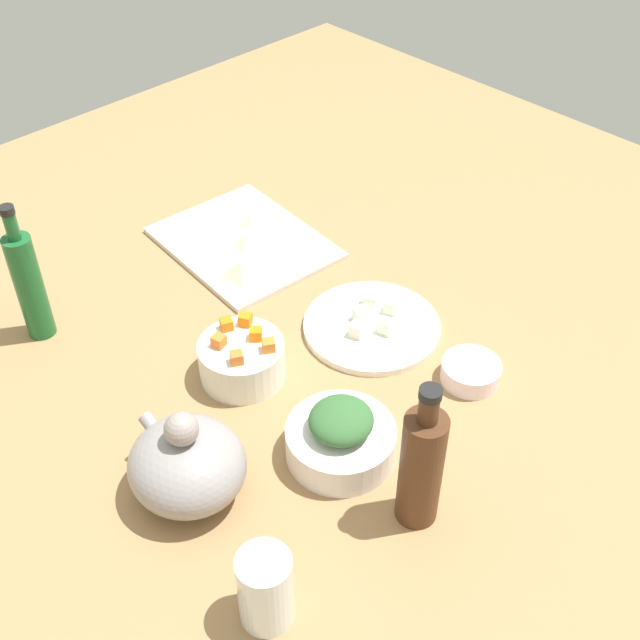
{
  "coord_description": "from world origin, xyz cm",
  "views": [
    {
      "loc": [
        -68.99,
        67.08,
        91.83
      ],
      "look_at": [
        0.0,
        0.0,
        8.0
      ],
      "focal_mm": 45.95,
      "sensor_mm": 36.0,
      "label": 1
    }
  ],
  "objects_px": {
    "bowl_small_side": "(471,372)",
    "plate_tofu": "(372,326)",
    "bowl_carrots": "(242,360)",
    "cutting_board": "(244,243)",
    "bowl_greens": "(341,442)",
    "bottle_0": "(29,284)",
    "bottle_1": "(421,466)",
    "drinking_glass_0": "(265,589)",
    "teapot": "(187,464)"
  },
  "relations": [
    {
      "from": "plate_tofu",
      "to": "bottle_1",
      "type": "distance_m",
      "value": 0.37
    },
    {
      "from": "bowl_small_side",
      "to": "plate_tofu",
      "type": "bearing_deg",
      "value": 7.21
    },
    {
      "from": "bottle_0",
      "to": "bottle_1",
      "type": "height_order",
      "value": "bottle_0"
    },
    {
      "from": "drinking_glass_0",
      "to": "cutting_board",
      "type": "bearing_deg",
      "value": -38.09
    },
    {
      "from": "plate_tofu",
      "to": "bottle_0",
      "type": "distance_m",
      "value": 0.54
    },
    {
      "from": "bowl_greens",
      "to": "cutting_board",
      "type": "bearing_deg",
      "value": -25.38
    },
    {
      "from": "cutting_board",
      "to": "bowl_carrots",
      "type": "distance_m",
      "value": 0.34
    },
    {
      "from": "plate_tofu",
      "to": "bowl_carrots",
      "type": "bearing_deg",
      "value": 73.39
    },
    {
      "from": "bowl_small_side",
      "to": "bottle_1",
      "type": "distance_m",
      "value": 0.28
    },
    {
      "from": "cutting_board",
      "to": "bottle_0",
      "type": "distance_m",
      "value": 0.4
    },
    {
      "from": "bowl_carrots",
      "to": "drinking_glass_0",
      "type": "bearing_deg",
      "value": 143.91
    },
    {
      "from": "drinking_glass_0",
      "to": "bowl_greens",
      "type": "bearing_deg",
      "value": -64.8
    },
    {
      "from": "cutting_board",
      "to": "teapot",
      "type": "height_order",
      "value": "teapot"
    },
    {
      "from": "bowl_small_side",
      "to": "bottle_0",
      "type": "bearing_deg",
      "value": 36.7
    },
    {
      "from": "bowl_small_side",
      "to": "bottle_0",
      "type": "xyz_separation_m",
      "value": [
        0.55,
        0.41,
        0.08
      ]
    },
    {
      "from": "cutting_board",
      "to": "drinking_glass_0",
      "type": "bearing_deg",
      "value": 141.91
    },
    {
      "from": "bowl_small_side",
      "to": "drinking_glass_0",
      "type": "relative_size",
      "value": 0.84
    },
    {
      "from": "cutting_board",
      "to": "bottle_0",
      "type": "height_order",
      "value": "bottle_0"
    },
    {
      "from": "bowl_greens",
      "to": "bowl_small_side",
      "type": "height_order",
      "value": "bowl_greens"
    },
    {
      "from": "drinking_glass_0",
      "to": "bowl_small_side",
      "type": "bearing_deg",
      "value": -81.17
    },
    {
      "from": "bowl_carrots",
      "to": "plate_tofu",
      "type": "bearing_deg",
      "value": -106.61
    },
    {
      "from": "bowl_greens",
      "to": "bowl_small_side",
      "type": "bearing_deg",
      "value": -98.1
    },
    {
      "from": "cutting_board",
      "to": "bowl_small_side",
      "type": "height_order",
      "value": "bowl_small_side"
    },
    {
      "from": "cutting_board",
      "to": "bottle_0",
      "type": "xyz_separation_m",
      "value": [
        0.04,
        0.39,
        0.09
      ]
    },
    {
      "from": "cutting_board",
      "to": "bottle_1",
      "type": "bearing_deg",
      "value": 159.85
    },
    {
      "from": "bottle_0",
      "to": "drinking_glass_0",
      "type": "distance_m",
      "value": 0.63
    },
    {
      "from": "bowl_small_side",
      "to": "teapot",
      "type": "relative_size",
      "value": 0.52
    },
    {
      "from": "bottle_1",
      "to": "bowl_greens",
      "type": "bearing_deg",
      "value": 0.16
    },
    {
      "from": "teapot",
      "to": "bowl_greens",
      "type": "bearing_deg",
      "value": -117.09
    },
    {
      "from": "bowl_carrots",
      "to": "cutting_board",
      "type": "bearing_deg",
      "value": -40.43
    },
    {
      "from": "bowl_greens",
      "to": "bottle_1",
      "type": "bearing_deg",
      "value": -179.84
    },
    {
      "from": "bowl_small_side",
      "to": "teapot",
      "type": "height_order",
      "value": "teapot"
    },
    {
      "from": "bowl_greens",
      "to": "bowl_small_side",
      "type": "xyz_separation_m",
      "value": [
        -0.03,
        -0.25,
        -0.01
      ]
    },
    {
      "from": "bowl_small_side",
      "to": "drinking_glass_0",
      "type": "distance_m",
      "value": 0.48
    },
    {
      "from": "bowl_greens",
      "to": "drinking_glass_0",
      "type": "height_order",
      "value": "drinking_glass_0"
    },
    {
      "from": "teapot",
      "to": "bottle_1",
      "type": "bearing_deg",
      "value": -141.21
    },
    {
      "from": "bottle_1",
      "to": "cutting_board",
      "type": "bearing_deg",
      "value": -20.15
    },
    {
      "from": "bottle_0",
      "to": "bottle_1",
      "type": "bearing_deg",
      "value": -165.73
    },
    {
      "from": "bowl_greens",
      "to": "bottle_0",
      "type": "distance_m",
      "value": 0.55
    },
    {
      "from": "bowl_small_side",
      "to": "bottle_0",
      "type": "relative_size",
      "value": 0.37
    },
    {
      "from": "cutting_board",
      "to": "plate_tofu",
      "type": "xyz_separation_m",
      "value": [
        -0.32,
        0.0,
        0.0
      ]
    },
    {
      "from": "cutting_board",
      "to": "bowl_small_side",
      "type": "bearing_deg",
      "value": -177.62
    },
    {
      "from": "cutting_board",
      "to": "bowl_greens",
      "type": "bearing_deg",
      "value": 154.62
    },
    {
      "from": "plate_tofu",
      "to": "bowl_greens",
      "type": "relative_size",
      "value": 1.47
    },
    {
      "from": "cutting_board",
      "to": "plate_tofu",
      "type": "bearing_deg",
      "value": 179.64
    },
    {
      "from": "bowl_greens",
      "to": "bottle_1",
      "type": "distance_m",
      "value": 0.15
    },
    {
      "from": "bowl_greens",
      "to": "bottle_0",
      "type": "height_order",
      "value": "bottle_0"
    },
    {
      "from": "plate_tofu",
      "to": "bottle_0",
      "type": "xyz_separation_m",
      "value": [
        0.37,
        0.39,
        0.09
      ]
    },
    {
      "from": "plate_tofu",
      "to": "bowl_carrots",
      "type": "distance_m",
      "value": 0.23
    },
    {
      "from": "bottle_0",
      "to": "bottle_1",
      "type": "xyz_separation_m",
      "value": [
        -0.65,
        -0.17,
        -0.0
      ]
    }
  ]
}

